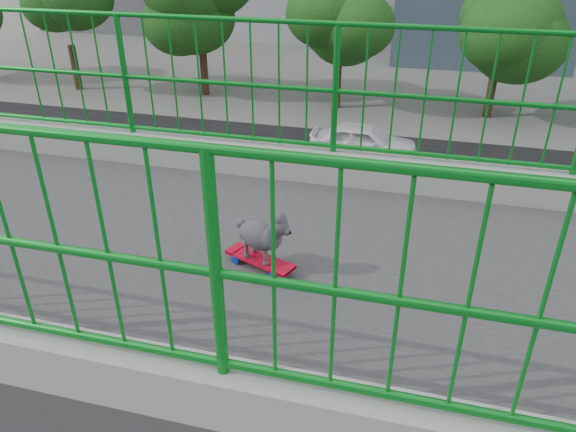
{
  "coord_description": "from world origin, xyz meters",
  "views": [
    {
      "loc": [
        3.11,
        0.75,
        9.13
      ],
      "look_at": [
        -0.46,
        -0.17,
        7.1
      ],
      "focal_mm": 33.63,
      "sensor_mm": 36.0,
      "label": 1
    }
  ],
  "objects_px": {
    "car_3": "(20,138)",
    "poodle": "(262,234)",
    "car_2": "(475,227)",
    "car_4": "(363,142)",
    "skateboard": "(260,261)"
  },
  "relations": [
    {
      "from": "car_4",
      "to": "poodle",
      "type": "bearing_deg",
      "value": -175.76
    },
    {
      "from": "skateboard",
      "to": "poodle",
      "type": "height_order",
      "value": "poodle"
    },
    {
      "from": "poodle",
      "to": "car_3",
      "type": "distance_m",
      "value": 23.45
    },
    {
      "from": "car_3",
      "to": "car_2",
      "type": "bearing_deg",
      "value": -99.53
    },
    {
      "from": "poodle",
      "to": "car_4",
      "type": "xyz_separation_m",
      "value": [
        -18.93,
        -1.4,
        -6.49
      ]
    },
    {
      "from": "skateboard",
      "to": "car_2",
      "type": "bearing_deg",
      "value": -171.71
    },
    {
      "from": "poodle",
      "to": "car_3",
      "type": "xyz_separation_m",
      "value": [
        -15.73,
        -16.11,
        -6.56
      ]
    },
    {
      "from": "poodle",
      "to": "car_4",
      "type": "height_order",
      "value": "poodle"
    },
    {
      "from": "poodle",
      "to": "car_2",
      "type": "height_order",
      "value": "poodle"
    },
    {
      "from": "poodle",
      "to": "car_4",
      "type": "distance_m",
      "value": 20.06
    },
    {
      "from": "car_3",
      "to": "car_4",
      "type": "height_order",
      "value": "car_4"
    },
    {
      "from": "car_4",
      "to": "skateboard",
      "type": "bearing_deg",
      "value": -175.82
    },
    {
      "from": "poodle",
      "to": "car_4",
      "type": "relative_size",
      "value": 0.09
    },
    {
      "from": "car_3",
      "to": "poodle",
      "type": "bearing_deg",
      "value": -134.31
    },
    {
      "from": "poodle",
      "to": "skateboard",
      "type": "bearing_deg",
      "value": -90.0
    }
  ]
}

